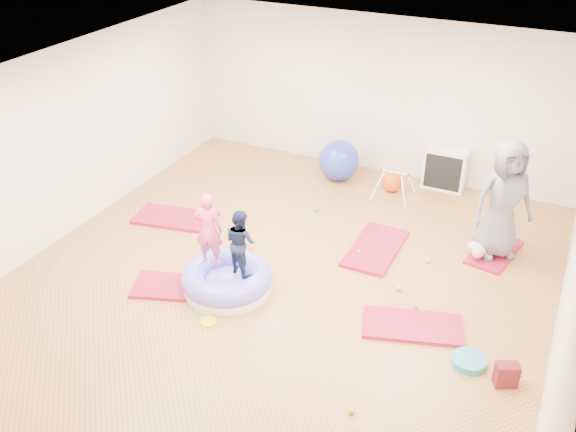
% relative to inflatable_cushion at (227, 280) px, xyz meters
% --- Properties ---
extents(room, '(7.01, 8.01, 2.81)m').
position_rel_inflatable_cushion_xyz_m(room, '(0.56, 0.42, 1.25)').
color(room, '#B48146').
rests_on(room, ground).
extents(gym_mat_front_left, '(1.31, 0.95, 0.05)m').
position_rel_inflatable_cushion_xyz_m(gym_mat_front_left, '(-0.61, -0.28, -0.12)').
color(gym_mat_front_left, '#B31E44').
rests_on(gym_mat_front_left, ground).
extents(gym_mat_mid_left, '(1.38, 0.87, 0.05)m').
position_rel_inflatable_cushion_xyz_m(gym_mat_mid_left, '(-1.70, 1.25, -0.12)').
color(gym_mat_mid_left, '#B31E44').
rests_on(gym_mat_mid_left, ground).
extents(gym_mat_center_back, '(0.66, 1.31, 0.05)m').
position_rel_inflatable_cushion_xyz_m(gym_mat_center_back, '(1.48, 1.79, -0.12)').
color(gym_mat_center_back, '#B31E44').
rests_on(gym_mat_center_back, ground).
extents(gym_mat_right, '(1.34, 0.93, 0.05)m').
position_rel_inflatable_cushion_xyz_m(gym_mat_right, '(2.47, 0.29, -0.12)').
color(gym_mat_right, '#B31E44').
rests_on(gym_mat_right, ground).
extents(gym_mat_rear_right, '(0.71, 1.13, 0.04)m').
position_rel_inflatable_cushion_xyz_m(gym_mat_rear_right, '(3.07, 2.45, -0.13)').
color(gym_mat_rear_right, '#B31E44').
rests_on(gym_mat_rear_right, ground).
extents(inflatable_cushion, '(1.22, 1.22, 0.38)m').
position_rel_inflatable_cushion_xyz_m(inflatable_cushion, '(0.00, 0.00, 0.00)').
color(inflatable_cushion, white).
rests_on(inflatable_cushion, ground).
extents(child_pink, '(0.42, 0.32, 1.05)m').
position_rel_inflatable_cushion_xyz_m(child_pink, '(-0.28, 0.07, 0.73)').
color(child_pink, '#FF528C').
rests_on(child_pink, inflatable_cushion).
extents(child_navy, '(0.54, 0.48, 0.91)m').
position_rel_inflatable_cushion_xyz_m(child_navy, '(0.19, 0.07, 0.66)').
color(child_navy, '#172145').
rests_on(child_navy, inflatable_cushion).
extents(adult_caregiver, '(1.02, 0.95, 1.75)m').
position_rel_inflatable_cushion_xyz_m(adult_caregiver, '(3.07, 2.40, 0.77)').
color(adult_caregiver, slate).
rests_on(adult_caregiver, gym_mat_rear_right).
extents(infant, '(0.37, 0.37, 0.22)m').
position_rel_inflatable_cushion_xyz_m(infant, '(2.89, 2.22, 0.00)').
color(infant, '#A8CBF7').
rests_on(infant, gym_mat_rear_right).
extents(ball_pit_balls, '(2.65, 3.89, 0.07)m').
position_rel_inflatable_cushion_xyz_m(ball_pit_balls, '(1.49, 1.00, -0.11)').
color(ball_pit_balls, yellow).
rests_on(ball_pit_balls, ground).
extents(exercise_ball_blue, '(0.72, 0.72, 0.72)m').
position_rel_inflatable_cushion_xyz_m(exercise_ball_blue, '(0.11, 3.74, 0.21)').
color(exercise_ball_blue, '#283FBD').
rests_on(exercise_ball_blue, ground).
extents(exercise_ball_orange, '(0.35, 0.35, 0.35)m').
position_rel_inflatable_cushion_xyz_m(exercise_ball_orange, '(1.11, 3.71, 0.03)').
color(exercise_ball_orange, '#DD4F11').
rests_on(exercise_ball_orange, ground).
extents(infant_play_gym, '(0.64, 0.60, 0.49)m').
position_rel_inflatable_cushion_xyz_m(infant_play_gym, '(1.21, 3.48, 0.18)').
color(infant_play_gym, white).
rests_on(infant_play_gym, ground).
extents(cube_shelf, '(0.72, 0.35, 0.72)m').
position_rel_inflatable_cushion_xyz_m(cube_shelf, '(1.88, 4.21, 0.21)').
color(cube_shelf, white).
rests_on(cube_shelf, ground).
extents(balance_disc, '(0.40, 0.40, 0.09)m').
position_rel_inflatable_cushion_xyz_m(balance_disc, '(3.23, -0.06, -0.10)').
color(balance_disc, teal).
rests_on(balance_disc, ground).
extents(backpack, '(0.29, 0.24, 0.29)m').
position_rel_inflatable_cushion_xyz_m(backpack, '(3.66, -0.21, -0.01)').
color(backpack, '#A81D2B').
rests_on(backpack, ground).
extents(yellow_toy, '(0.21, 0.21, 0.03)m').
position_rel_inflatable_cushion_xyz_m(yellow_toy, '(0.14, -0.72, -0.13)').
color(yellow_toy, yellow).
rests_on(yellow_toy, ground).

